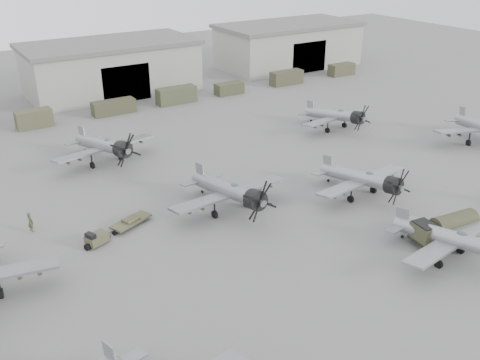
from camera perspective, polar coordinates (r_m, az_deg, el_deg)
The scene contains 17 objects.
ground at distance 47.81m, azimuth 13.08°, elevation -8.05°, with size 220.00×220.00×0.00m, color #5F5F5D.
hangar_center at distance 96.48m, azimuth -13.58°, elevation 11.63°, with size 29.00×14.80×8.70m.
hangar_right at distance 114.09m, azimuth 5.20°, elevation 14.19°, with size 29.00×14.80×8.70m.
support_truck_2 at distance 82.21m, azimuth -21.12°, elevation 6.11°, with size 4.99×2.20×2.55m, color #47482F.
support_truck_3 at distance 85.04m, azimuth -13.33°, elevation 7.57°, with size 6.57×2.20×2.12m, color #3D3C28.
support_truck_4 at distance 88.76m, azimuth -6.80°, elevation 8.97°, with size 6.56×2.20×2.63m, color #3F442C.
support_truck_5 at distance 93.40m, azimuth -1.17°, elevation 9.73°, with size 4.93×2.20×1.98m, color #3C3E28.
support_truck_6 at distance 99.98m, azimuth 4.98°, elevation 10.82°, with size 6.24×2.20×2.49m, color #3E3D29.
support_truck_7 at distance 108.38m, azimuth 10.77°, elevation 11.51°, with size 5.33×2.20×2.19m, color #42412B.
aircraft_near_1 at distance 48.52m, azimuth 21.93°, elevation -5.93°, with size 11.57×10.41×4.60m.
aircraft_mid_1 at distance 52.51m, azimuth -0.91°, elevation -1.24°, with size 12.91×11.62×5.15m.
aircraft_mid_2 at distance 57.04m, azimuth 13.17°, elevation 0.09°, with size 11.95×10.75×4.76m.
aircraft_far_0 at distance 65.76m, azimuth -14.14°, elevation 3.54°, with size 13.00×11.70×5.16m.
aircraft_far_1 at distance 76.51m, azimuth 10.38°, elevation 6.77°, with size 11.89×10.70×4.73m.
fuel_tanker at distance 51.53m, azimuth 21.06°, elevation -4.67°, with size 6.96×3.01×2.60m.
tug_trailer at distance 50.63m, azimuth -13.66°, elevation -5.40°, with size 7.15×3.97×1.45m.
ground_crew at distance 53.65m, azimuth -21.45°, elevation -4.16°, with size 0.72×0.47×1.96m, color #47472E.
Camera 1 is at (-29.77, -27.34, 25.54)m, focal length 40.00 mm.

